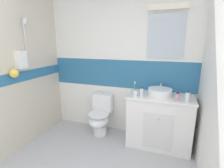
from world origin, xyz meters
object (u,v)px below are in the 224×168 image
at_px(sink_basin, 160,92).
at_px(lotion_bottle_short, 177,97).
at_px(toothbrush_cup, 135,92).
at_px(deodorant_spray_can, 142,92).
at_px(toilet, 100,116).
at_px(soap_dispenser, 187,97).

relative_size(sink_basin, lotion_bottle_short, 3.25).
relative_size(toothbrush_cup, deodorant_spray_can, 1.56).
height_order(toilet, soap_dispenser, soap_dispenser).
relative_size(sink_basin, toothbrush_cup, 1.77).
bearing_deg(toothbrush_cup, lotion_bottle_short, -1.16).
bearing_deg(lotion_bottle_short, sink_basin, 147.70).
relative_size(toilet, soap_dispenser, 4.59).
height_order(soap_dispenser, deodorant_spray_can, soap_dispenser).
bearing_deg(deodorant_spray_can, soap_dispenser, -0.55).
bearing_deg(soap_dispenser, toilet, 173.71).
xyz_separation_m(toothbrush_cup, deodorant_spray_can, (0.10, 0.01, 0.01)).
bearing_deg(soap_dispenser, deodorant_spray_can, 179.45).
distance_m(toothbrush_cup, deodorant_spray_can, 0.10).
bearing_deg(deodorant_spray_can, toilet, 168.95).
relative_size(toothbrush_cup, soap_dispenser, 1.40).
bearing_deg(lotion_bottle_short, toilet, 172.44).
height_order(toothbrush_cup, deodorant_spray_can, toothbrush_cup).
bearing_deg(toothbrush_cup, soap_dispenser, 0.14).
height_order(toothbrush_cup, soap_dispenser, toothbrush_cup).
height_order(sink_basin, toilet, sink_basin).
height_order(sink_basin, toothbrush_cup, toothbrush_cup).
bearing_deg(deodorant_spray_can, toothbrush_cup, -175.25).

